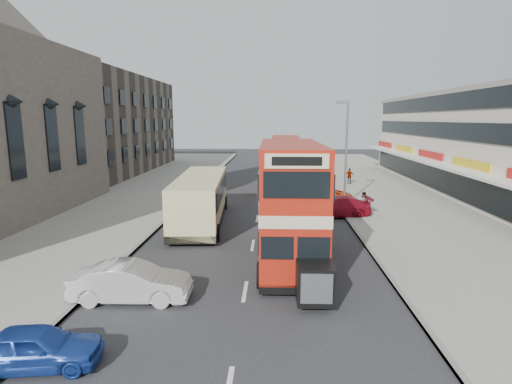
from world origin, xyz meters
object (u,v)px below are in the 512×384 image
(car_left_near, at_px, (36,347))
(car_right_a, at_px, (335,207))
(street_lamp, at_px, (345,146))
(car_left_front, at_px, (131,282))
(car_right_b, at_px, (324,197))
(pedestrian_near, at_px, (363,202))
(bus_main, at_px, (290,203))
(cyclist, at_px, (307,195))
(pedestrian_far, at_px, (349,176))
(coach, at_px, (201,197))
(bus_second, at_px, (285,163))

(car_left_near, xyz_separation_m, car_right_a, (10.81, 18.09, 0.11))
(street_lamp, distance_m, car_left_front, 20.50)
(car_right_b, bearing_deg, pedestrian_near, 28.04)
(bus_main, distance_m, cyclist, 13.47)
(street_lamp, bearing_deg, bus_main, -110.39)
(car_left_near, distance_m, pedestrian_far, 35.19)
(car_left_front, bearing_deg, coach, -4.52)
(car_left_near, bearing_deg, car_left_front, -23.25)
(street_lamp, xyz_separation_m, bus_main, (-4.62, -12.43, -1.90))
(bus_main, bearing_deg, car_left_near, 49.97)
(street_lamp, bearing_deg, car_right_a, -108.97)
(bus_main, height_order, car_right_b, bus_main)
(coach, bearing_deg, pedestrian_far, 48.33)
(bus_second, xyz_separation_m, cyclist, (1.55, -6.52, -1.84))
(bus_second, bearing_deg, cyclist, 104.43)
(coach, height_order, car_right_a, coach)
(street_lamp, distance_m, car_right_b, 4.50)
(bus_second, distance_m, pedestrian_far, 7.82)
(coach, bearing_deg, street_lamp, 23.45)
(bus_main, distance_m, coach, 9.18)
(car_left_near, height_order, car_right_a, car_right_a)
(car_right_a, xyz_separation_m, pedestrian_near, (2.05, 0.60, 0.21))
(pedestrian_near, xyz_separation_m, pedestrian_far, (1.44, 13.46, 0.03))
(coach, xyz_separation_m, car_left_front, (-0.56, -11.77, -0.98))
(bus_main, relative_size, pedestrian_near, 6.44)
(car_right_b, height_order, pedestrian_near, pedestrian_near)
(car_left_near, relative_size, pedestrian_far, 2.19)
(bus_main, height_order, car_left_front, bus_main)
(bus_main, xyz_separation_m, car_right_a, (3.53, 9.25, -2.18))
(pedestrian_near, bearing_deg, street_lamp, -84.75)
(coach, bearing_deg, bus_second, 61.19)
(pedestrian_near, relative_size, cyclist, 0.67)
(car_left_front, bearing_deg, car_right_a, -36.69)
(street_lamp, bearing_deg, car_right_b, 143.60)
(bus_main, height_order, pedestrian_far, bus_main)
(bus_second, distance_m, car_left_near, 29.58)
(bus_second, distance_m, pedestrian_near, 11.29)
(car_right_b, xyz_separation_m, pedestrian_far, (3.76, 9.89, 0.34))
(bus_main, distance_m, car_left_near, 11.67)
(bus_second, bearing_deg, car_right_a, 108.23)
(cyclist, bearing_deg, bus_second, 102.64)
(bus_second, relative_size, car_left_near, 2.58)
(bus_second, xyz_separation_m, car_right_a, (3.23, -10.44, -1.91))
(bus_second, xyz_separation_m, car_left_front, (-6.41, -24.25, -1.89))
(bus_main, relative_size, pedestrian_far, 6.21)
(street_lamp, relative_size, pedestrian_near, 5.25)
(car_left_near, relative_size, cyclist, 1.52)
(bus_main, bearing_deg, car_right_b, -104.19)
(coach, relative_size, cyclist, 4.78)
(cyclist, bearing_deg, pedestrian_far, 62.26)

